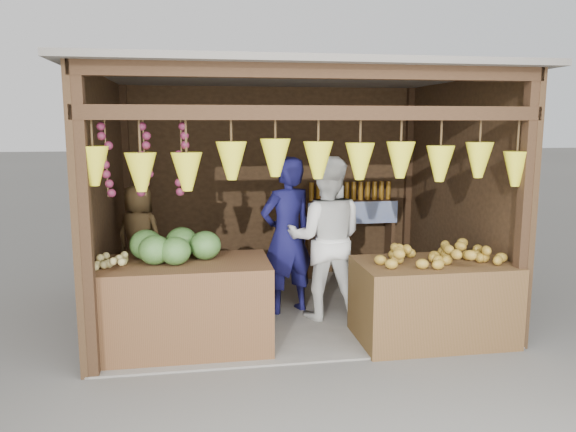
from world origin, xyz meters
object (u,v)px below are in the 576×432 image
at_px(man_standing, 287,236).
at_px(vendor_seated, 139,236).
at_px(counter_left, 182,306).
at_px(woman_standing, 326,238).
at_px(counter_right, 432,301).

distance_m(man_standing, vendor_seated, 1.66).
distance_m(counter_left, vendor_seated, 1.38).
distance_m(counter_left, woman_standing, 1.72).
bearing_deg(man_standing, woman_standing, 129.04).
bearing_deg(woman_standing, counter_right, 151.04).
xyz_separation_m(counter_left, woman_standing, (1.53, 0.64, 0.47)).
bearing_deg(counter_left, man_standing, 37.26).
bearing_deg(man_standing, vendor_seated, -33.19).
xyz_separation_m(counter_left, man_standing, (1.14, 0.87, 0.46)).
bearing_deg(vendor_seated, man_standing, -164.33).
relative_size(counter_left, man_standing, 0.93).
xyz_separation_m(man_standing, woman_standing, (0.39, -0.22, 0.01)).
height_order(counter_left, counter_right, counter_left).
bearing_deg(man_standing, counter_right, 120.05).
bearing_deg(vendor_seated, counter_left, 139.39).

